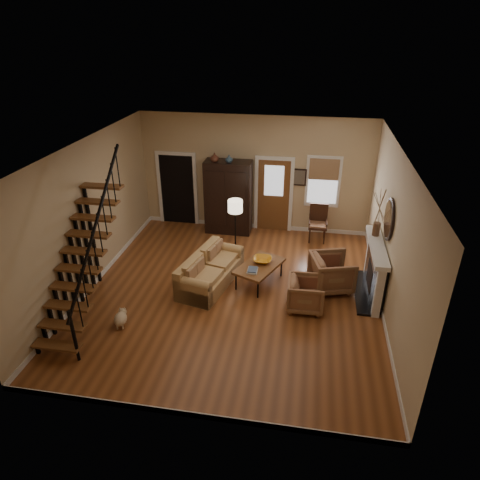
% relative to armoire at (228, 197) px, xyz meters
% --- Properties ---
extents(room, '(7.00, 7.33, 3.30)m').
position_rel_armoire_xyz_m(room, '(0.29, -1.39, 0.46)').
color(room, brown).
rests_on(room, ground).
extents(staircase, '(0.94, 2.80, 3.20)m').
position_rel_armoire_xyz_m(staircase, '(-2.08, -4.45, 0.55)').
color(staircase, brown).
rests_on(staircase, ground).
extents(fireplace, '(0.33, 1.95, 2.30)m').
position_rel_armoire_xyz_m(fireplace, '(3.83, -2.65, -0.31)').
color(fireplace, black).
rests_on(fireplace, ground).
extents(armoire, '(1.30, 0.60, 2.10)m').
position_rel_armoire_xyz_m(armoire, '(0.00, 0.00, 0.00)').
color(armoire, black).
rests_on(armoire, ground).
extents(vase_a, '(0.24, 0.24, 0.25)m').
position_rel_armoire_xyz_m(vase_a, '(-0.35, -0.10, 1.17)').
color(vase_a, '#4C2619').
rests_on(vase_a, armoire).
extents(vase_b, '(0.20, 0.20, 0.21)m').
position_rel_armoire_xyz_m(vase_b, '(0.05, -0.10, 1.16)').
color(vase_b, '#334C60').
rests_on(vase_b, armoire).
extents(sofa, '(1.28, 2.12, 0.74)m').
position_rel_armoire_xyz_m(sofa, '(0.13, -2.87, -0.68)').
color(sofa, tan).
rests_on(sofa, ground).
extents(coffee_table, '(1.17, 1.44, 0.48)m').
position_rel_armoire_xyz_m(coffee_table, '(1.24, -2.63, -0.81)').
color(coffee_table, brown).
rests_on(coffee_table, ground).
extents(bowl, '(0.43, 0.43, 0.11)m').
position_rel_armoire_xyz_m(bowl, '(1.29, -2.48, -0.52)').
color(bowl, orange).
rests_on(bowl, coffee_table).
extents(books, '(0.23, 0.31, 0.06)m').
position_rel_armoire_xyz_m(books, '(1.12, -2.93, -0.54)').
color(books, beige).
rests_on(books, coffee_table).
extents(armchair_left, '(0.79, 0.77, 0.70)m').
position_rel_armoire_xyz_m(armchair_left, '(2.33, -3.45, -0.70)').
color(armchair_left, brown).
rests_on(armchair_left, ground).
extents(armchair_right, '(1.12, 1.10, 0.83)m').
position_rel_armoire_xyz_m(armchair_right, '(2.89, -2.59, -0.64)').
color(armchair_right, brown).
rests_on(armchair_right, ground).
extents(floor_lamp, '(0.40, 0.40, 1.60)m').
position_rel_armoire_xyz_m(floor_lamp, '(0.48, -1.54, -0.25)').
color(floor_lamp, black).
rests_on(floor_lamp, ground).
extents(side_chair, '(0.54, 0.54, 1.02)m').
position_rel_armoire_xyz_m(side_chair, '(2.55, -0.20, -0.54)').
color(side_chair, '#371D11').
rests_on(side_chair, ground).
extents(dog, '(0.32, 0.46, 0.31)m').
position_rel_armoire_xyz_m(dog, '(-1.30, -4.71, -0.90)').
color(dog, beige).
rests_on(dog, ground).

